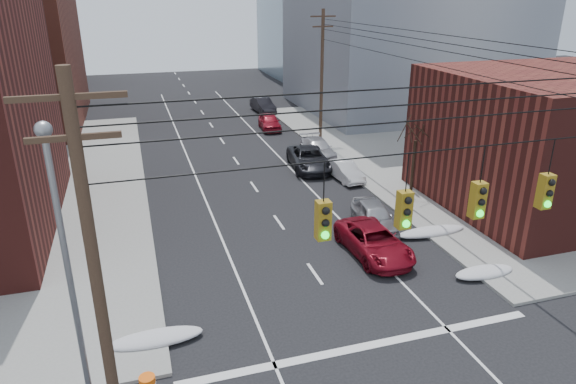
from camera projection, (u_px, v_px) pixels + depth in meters
sidewalk_ne at (547, 142)px, 44.66m from camera, size 40.00×40.00×0.15m
building_glass at (334, 1)px, 78.12m from camera, size 20.00×18.00×22.00m
building_storefront at (574, 139)px, 30.97m from camera, size 16.00×12.00×8.00m
utility_pole_left at (100, 303)px, 11.47m from camera, size 2.20×0.28×11.00m
utility_pole_far at (322, 73)px, 43.73m from camera, size 2.20×0.28×11.00m
traffic_signals at (442, 203)px, 13.30m from camera, size 17.00×0.42×2.02m
street_light at (66, 257)px, 13.95m from camera, size 0.44×0.44×9.32m
bare_tree at (414, 158)px, 32.83m from camera, size 2.09×2.20×4.93m
snow_nw at (156, 338)px, 19.14m from camera, size 3.50×1.08×0.42m
snow_ne at (484, 272)px, 23.65m from camera, size 3.00×1.08×0.42m
snow_east_far at (431, 232)px, 27.66m from camera, size 4.00×1.08×0.42m
red_pickup at (374, 241)px, 25.43m from camera, size 2.57×5.27×1.44m
parked_car_a at (374, 216)px, 28.24m from camera, size 2.34×4.59×1.50m
parked_car_b at (345, 171)px, 35.75m from camera, size 1.68×3.97×1.28m
parked_car_c at (309, 159)px, 37.88m from camera, size 3.21×5.85×1.55m
parked_car_d at (318, 148)px, 40.56m from camera, size 2.25×5.02×1.43m
parked_car_e at (269, 122)px, 48.77m from camera, size 2.18×4.54×1.50m
parked_car_f at (263, 105)px, 55.77m from camera, size 1.96×4.77×1.54m
lot_car_b at (17, 192)px, 31.66m from camera, size 4.72×2.94×1.22m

